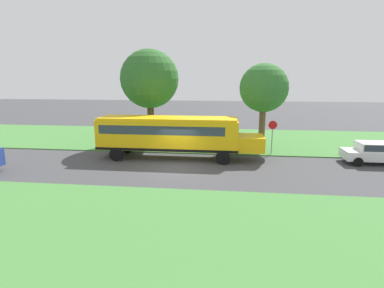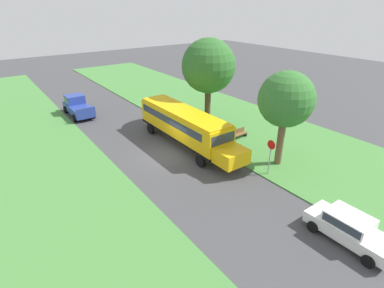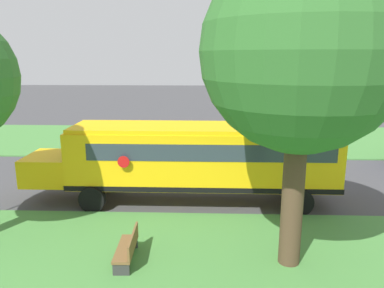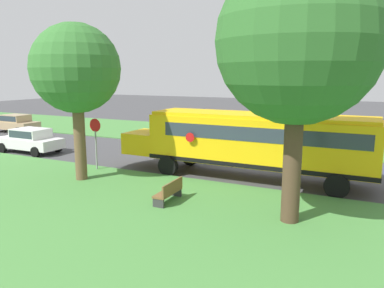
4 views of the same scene
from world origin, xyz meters
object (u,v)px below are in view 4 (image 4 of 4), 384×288
object	(u,v)px
park_bench	(169,192)
car_white_nearest	(30,139)
oak_tree_roadside_mid	(74,67)
stop_sign	(96,138)
car_tan_middle	(15,122)
school_bus	(252,140)
oak_tree_beside_bus	(293,43)

from	to	relation	value
park_bench	car_white_nearest	bearing A→B (deg)	70.40
oak_tree_roadside_mid	stop_sign	xyz separation A→B (m)	(1.86, 0.58, -3.55)
park_bench	stop_sign	bearing A→B (deg)	64.78
car_white_nearest	car_tan_middle	distance (m)	10.07
school_bus	oak_tree_beside_bus	bearing A→B (deg)	-151.08
oak_tree_roadside_mid	stop_sign	world-z (taller)	oak_tree_roadside_mid
park_bench	oak_tree_beside_bus	bearing A→B (deg)	-89.85
school_bus	car_tan_middle	distance (m)	23.74
school_bus	stop_sign	world-z (taller)	school_bus
car_white_nearest	oak_tree_roadside_mid	size ratio (longest dim) A/B	0.61
car_tan_middle	park_bench	xyz separation A→B (m)	(-10.21, -21.32, -0.40)
school_bus	park_bench	xyz separation A→B (m)	(-4.85, 1.79, -1.45)
school_bus	oak_tree_roadside_mid	distance (m)	8.83
car_white_nearest	stop_sign	bearing A→B (deg)	-104.45
car_white_nearest	stop_sign	world-z (taller)	stop_sign
car_tan_middle	stop_sign	xyz separation A→B (m)	(-7.40, -15.35, 0.86)
school_bus	oak_tree_roadside_mid	bearing A→B (deg)	118.57
car_white_nearest	park_bench	xyz separation A→B (m)	(-4.61, -12.95, -0.40)
school_bus	oak_tree_beside_bus	xyz separation A→B (m)	(-4.84, -2.67, 3.97)
oak_tree_beside_bus	oak_tree_roadside_mid	xyz separation A→B (m)	(0.93, 9.85, -0.61)
school_bus	stop_sign	size ratio (longest dim) A/B	4.53
oak_tree_roadside_mid	oak_tree_beside_bus	bearing A→B (deg)	-95.42
oak_tree_beside_bus	car_white_nearest	bearing A→B (deg)	75.20
car_white_nearest	car_tan_middle	xyz separation A→B (m)	(5.60, 8.37, 0.00)
school_bus	park_bench	size ratio (longest dim) A/B	7.68
oak_tree_roadside_mid	park_bench	size ratio (longest dim) A/B	4.49
school_bus	stop_sign	bearing A→B (deg)	104.76
car_tan_middle	stop_sign	bearing A→B (deg)	-115.73
car_tan_middle	park_bench	bearing A→B (deg)	-115.59
car_tan_middle	park_bench	size ratio (longest dim) A/B	2.72
stop_sign	park_bench	xyz separation A→B (m)	(-2.81, -5.97, -1.26)
oak_tree_beside_bus	stop_sign	world-z (taller)	oak_tree_beside_bus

